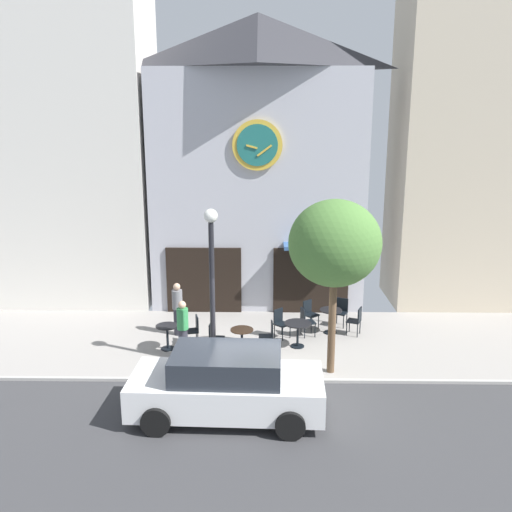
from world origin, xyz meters
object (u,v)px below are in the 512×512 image
at_px(cafe_chair_left_end, 356,319).
at_px(cafe_chair_by_entrance, 306,320).
at_px(cafe_chair_near_lamp, 341,310).
at_px(street_tree, 335,244).
at_px(cafe_chair_facing_wall, 269,334).
at_px(cafe_chair_under_awning, 280,321).
at_px(cafe_chair_right_end, 194,328).
at_px(cafe_table_near_curb, 331,317).
at_px(cafe_chair_curbside, 214,336).
at_px(parked_car_white, 227,384).
at_px(cafe_table_center_left, 167,333).
at_px(cafe_table_center_right, 298,329).
at_px(pedestrian_grey, 177,308).
at_px(pedestrian_green, 183,328).
at_px(cafe_table_near_door, 242,337).
at_px(street_lamp, 212,289).
at_px(cafe_chair_outer, 309,312).

bearing_deg(cafe_chair_left_end, cafe_chair_by_entrance, -175.94).
xyz_separation_m(cafe_chair_near_lamp, cafe_chair_by_entrance, (-1.23, -0.96, 0.00)).
xyz_separation_m(street_tree, cafe_chair_facing_wall, (-1.64, 1.29, -2.96)).
distance_m(cafe_chair_under_awning, cafe_chair_right_end, 2.66).
bearing_deg(cafe_chair_by_entrance, cafe_chair_under_awning, -172.01).
distance_m(cafe_table_near_curb, cafe_chair_curbside, 3.87).
relative_size(cafe_chair_near_lamp, parked_car_white, 0.21).
height_order(street_tree, cafe_table_center_left, street_tree).
bearing_deg(cafe_table_center_right, pedestrian_grey, 166.29).
xyz_separation_m(cafe_table_center_left, cafe_chair_under_awning, (3.32, 0.96, 0.03)).
height_order(cafe_chair_left_end, cafe_chair_curbside, same).
distance_m(cafe_table_center_right, cafe_chair_by_entrance, 0.88).
distance_m(cafe_table_near_curb, cafe_chair_by_entrance, 0.85).
bearing_deg(parked_car_white, pedestrian_grey, 111.22).
bearing_deg(parked_car_white, pedestrian_green, 114.96).
bearing_deg(cafe_table_near_door, pedestrian_grey, 145.06).
xyz_separation_m(street_lamp, cafe_table_near_curb, (3.46, 2.48, -1.66)).
height_order(cafe_table_center_right, cafe_chair_right_end, cafe_chair_right_end).
distance_m(pedestrian_green, parked_car_white, 3.43).
relative_size(cafe_chair_right_end, pedestrian_grey, 0.54).
xyz_separation_m(cafe_table_center_right, cafe_chair_right_end, (-3.07, 0.08, -0.03)).
bearing_deg(cafe_chair_curbside, pedestrian_grey, 131.84).
relative_size(cafe_chair_under_awning, cafe_chair_by_entrance, 1.00).
distance_m(cafe_table_center_left, cafe_chair_left_end, 5.81).
relative_size(cafe_chair_curbside, cafe_chair_facing_wall, 1.00).
bearing_deg(cafe_table_near_door, cafe_chair_outer, 45.27).
height_order(cafe_chair_left_end, cafe_chair_facing_wall, same).
xyz_separation_m(street_lamp, cafe_table_center_right, (2.36, 1.38, -1.64)).
xyz_separation_m(cafe_chair_facing_wall, cafe_chair_outer, (1.32, 1.92, 0.00)).
bearing_deg(cafe_chair_under_awning, cafe_chair_outer, 41.53).
bearing_deg(cafe_chair_left_end, street_lamp, -151.28).
height_order(street_lamp, pedestrian_grey, street_lamp).
xyz_separation_m(cafe_chair_left_end, cafe_chair_under_awning, (-2.37, -0.22, 0.00)).
relative_size(cafe_chair_left_end, parked_car_white, 0.21).
bearing_deg(cafe_table_center_right, cafe_table_near_curb, 45.19).
height_order(cafe_chair_near_lamp, cafe_chair_by_entrance, same).
bearing_deg(parked_car_white, cafe_chair_left_end, 52.63).
bearing_deg(parked_car_white, cafe_chair_facing_wall, 74.83).
bearing_deg(pedestrian_green, street_lamp, -33.00).
bearing_deg(cafe_chair_by_entrance, cafe_table_near_door, -144.43).
height_order(cafe_chair_left_end, cafe_chair_by_entrance, same).
relative_size(street_lamp, cafe_table_near_curb, 5.61).
bearing_deg(cafe_table_near_curb, street_tree, -96.51).
distance_m(cafe_table_near_door, cafe_chair_near_lamp, 3.91).
distance_m(street_tree, pedestrian_grey, 5.77).
bearing_deg(cafe_chair_right_end, cafe_table_center_left, -156.62).
relative_size(cafe_table_near_door, cafe_table_center_right, 0.94).
bearing_deg(cafe_table_center_left, cafe_chair_outer, 22.89).
bearing_deg(cafe_chair_outer, cafe_chair_by_entrance, -102.94).
bearing_deg(cafe_table_near_curb, pedestrian_green, -156.52).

